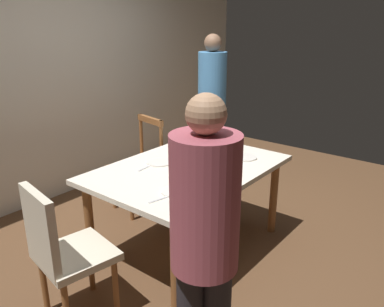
{
  "coord_description": "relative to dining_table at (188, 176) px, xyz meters",
  "views": [
    {
      "loc": [
        -2.31,
        -1.87,
        1.88
      ],
      "look_at": [
        0.05,
        0.0,
        0.84
      ],
      "focal_mm": 36.51,
      "sensor_mm": 36.0,
      "label": 1
    }
  ],
  "objects": [
    {
      "name": "chair_upholstered",
      "position": [
        -1.17,
        0.06,
        -0.13
      ],
      "size": [
        0.51,
        0.51,
        0.95
      ],
      "color": "beige",
      "rests_on": "ground"
    },
    {
      "name": "back_wall",
      "position": [
        0.0,
        1.85,
        0.64
      ],
      "size": [
        6.4,
        0.1,
        2.6
      ],
      "primitive_type": "cube",
      "color": "silver",
      "rests_on": "ground"
    },
    {
      "name": "ground",
      "position": [
        0.0,
        0.0,
        -0.66
      ],
      "size": [
        6.4,
        6.4,
        0.0
      ],
      "primitive_type": "plane",
      "color": "brown"
    },
    {
      "name": "person_guest",
      "position": [
        1.28,
        0.69,
        0.33
      ],
      "size": [
        0.32,
        0.32,
        1.73
      ],
      "color": "#262328",
      "rests_on": "ground"
    },
    {
      "name": "birthday_cake",
      "position": [
        0.12,
        -0.08,
        0.14
      ],
      "size": [
        0.28,
        0.28,
        0.19
      ],
      "color": "silver",
      "rests_on": "dining_table"
    },
    {
      "name": "chair_spindle_back",
      "position": [
        0.25,
        0.86,
        -0.2
      ],
      "size": [
        0.52,
        0.52,
        0.95
      ],
      "color": "brown",
      "rests_on": "ground"
    },
    {
      "name": "plate_near_celebrant",
      "position": [
        -0.43,
        -0.25,
        0.09
      ],
      "size": [
        0.22,
        0.22,
        0.01
      ],
      "primitive_type": "cylinder",
      "color": "white",
      "rests_on": "dining_table"
    },
    {
      "name": "person_celebrant",
      "position": [
        -1.04,
        -0.94,
        0.25
      ],
      "size": [
        0.32,
        0.32,
        1.6
      ],
      "color": "#262328",
      "rests_on": "ground"
    },
    {
      "name": "plate_far_side",
      "position": [
        -0.08,
        0.25,
        0.09
      ],
      "size": [
        0.22,
        0.22,
        0.01
      ],
      "primitive_type": "cylinder",
      "color": "white",
      "rests_on": "dining_table"
    },
    {
      "name": "fork_near_guest",
      "position": [
        0.31,
        -0.24,
        0.08
      ],
      "size": [
        0.18,
        0.05,
        0.01
      ],
      "primitive_type": "cube",
      "rotation": [
        0.0,
        0.0,
        0.17
      ],
      "color": "silver",
      "rests_on": "dining_table"
    },
    {
      "name": "plate_near_guest",
      "position": [
        0.47,
        -0.25,
        0.09
      ],
      "size": [
        0.22,
        0.22,
        0.01
      ],
      "primitive_type": "cylinder",
      "color": "white",
      "rests_on": "dining_table"
    },
    {
      "name": "dining_table",
      "position": [
        0.0,
        0.0,
        0.0
      ],
      "size": [
        1.57,
        1.09,
        0.74
      ],
      "color": "silver",
      "rests_on": "ground"
    },
    {
      "name": "fork_far_side",
      "position": [
        -0.24,
        0.25,
        0.08
      ],
      "size": [
        0.18,
        0.04,
        0.01
      ],
      "primitive_type": "cube",
      "rotation": [
        0.0,
        0.0,
        0.12
      ],
      "color": "silver",
      "rests_on": "dining_table"
    },
    {
      "name": "fork_near_celebrant",
      "position": [
        -0.59,
        -0.24,
        0.08
      ],
      "size": [
        0.18,
        0.06,
        0.01
      ],
      "primitive_type": "cube",
      "rotation": [
        0.0,
        0.0,
        -0.24
      ],
      "color": "silver",
      "rests_on": "dining_table"
    }
  ]
}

